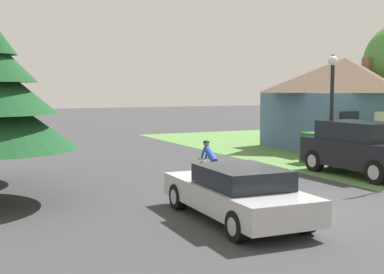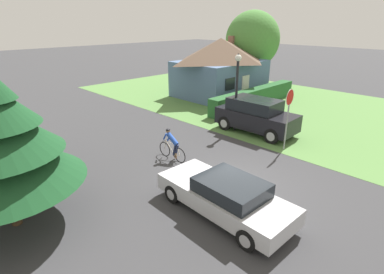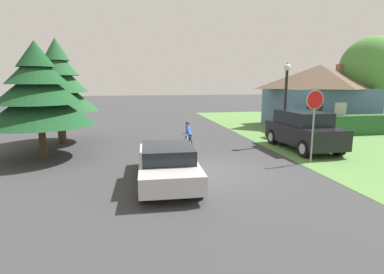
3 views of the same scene
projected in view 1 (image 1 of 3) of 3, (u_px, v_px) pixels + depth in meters
name	position (u px, v px, depth m)	size (l,w,h in m)	color
ground_plane	(275.00, 206.00, 14.25)	(140.00, 140.00, 0.00)	#38383A
cottage_house	(344.00, 101.00, 28.18)	(7.61, 5.80, 4.79)	slate
sedan_left_lane	(237.00, 193.00, 12.65)	(2.06, 4.84, 1.32)	#BCBCC1
cyclist	(210.00, 164.00, 17.26)	(0.44, 1.74, 1.46)	black
parked_suv_right	(361.00, 149.00, 19.13)	(2.14, 4.56, 1.94)	black
street_lamp	(332.00, 96.00, 19.74)	(0.36, 0.36, 4.40)	black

